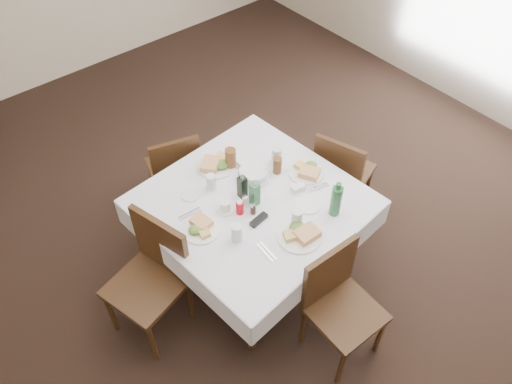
% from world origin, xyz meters
% --- Properties ---
extents(ground_plane, '(7.00, 7.00, 0.00)m').
position_xyz_m(ground_plane, '(0.00, 0.00, 0.00)').
color(ground_plane, black).
extents(room_shell, '(6.04, 7.04, 2.80)m').
position_xyz_m(room_shell, '(0.00, 0.00, 1.71)').
color(room_shell, beige).
rests_on(room_shell, ground).
extents(dining_table, '(1.49, 1.49, 0.76)m').
position_xyz_m(dining_table, '(-0.14, 0.03, 0.68)').
color(dining_table, black).
rests_on(dining_table, ground).
extents(chair_north, '(0.50, 0.50, 0.84)m').
position_xyz_m(chair_north, '(-0.24, 0.91, 0.48)').
color(chair_north, black).
rests_on(chair_north, ground).
extents(chair_south, '(0.44, 0.44, 0.90)m').
position_xyz_m(chair_south, '(-0.11, -0.81, 0.52)').
color(chair_south, black).
rests_on(chair_south, ground).
extents(chair_east, '(0.52, 0.52, 0.87)m').
position_xyz_m(chair_east, '(0.77, -0.00, 0.50)').
color(chair_east, black).
rests_on(chair_east, ground).
extents(chair_west, '(0.56, 0.56, 0.96)m').
position_xyz_m(chair_west, '(-0.93, 0.11, 0.55)').
color(chair_west, black).
rests_on(chair_west, ground).
extents(meal_north, '(0.30, 0.30, 0.06)m').
position_xyz_m(meal_north, '(-0.13, 0.46, 0.79)').
color(meal_north, white).
rests_on(meal_north, dining_table).
extents(meal_south, '(0.29, 0.29, 0.06)m').
position_xyz_m(meal_south, '(-0.10, -0.42, 0.79)').
color(meal_south, white).
rests_on(meal_south, dining_table).
extents(meal_east, '(0.27, 0.27, 0.06)m').
position_xyz_m(meal_east, '(0.35, -0.02, 0.79)').
color(meal_east, white).
rests_on(meal_east, dining_table).
extents(meal_west, '(0.25, 0.25, 0.05)m').
position_xyz_m(meal_west, '(-0.57, 0.04, 0.78)').
color(meal_west, white).
rests_on(meal_west, dining_table).
extents(side_plate_a, '(0.14, 0.14, 0.01)m').
position_xyz_m(side_plate_a, '(-0.44, 0.35, 0.77)').
color(side_plate_a, white).
rests_on(side_plate_a, dining_table).
extents(side_plate_b, '(0.17, 0.17, 0.01)m').
position_xyz_m(side_plate_b, '(0.13, -0.26, 0.77)').
color(side_plate_b, white).
rests_on(side_plate_b, dining_table).
extents(water_n, '(0.07, 0.07, 0.13)m').
position_xyz_m(water_n, '(-0.29, 0.30, 0.82)').
color(water_n, silver).
rests_on(water_n, dining_table).
extents(water_s, '(0.07, 0.07, 0.13)m').
position_xyz_m(water_s, '(-0.05, -0.33, 0.83)').
color(water_s, silver).
rests_on(water_s, dining_table).
extents(water_e, '(0.07, 0.07, 0.14)m').
position_xyz_m(water_e, '(0.24, 0.21, 0.83)').
color(water_e, silver).
rests_on(water_e, dining_table).
extents(water_w, '(0.07, 0.07, 0.14)m').
position_xyz_m(water_w, '(-0.43, -0.17, 0.83)').
color(water_w, silver).
rests_on(water_w, dining_table).
extents(iced_tea_a, '(0.08, 0.08, 0.17)m').
position_xyz_m(iced_tea_a, '(-0.05, 0.39, 0.85)').
color(iced_tea_a, brown).
rests_on(iced_tea_a, dining_table).
extents(iced_tea_b, '(0.06, 0.06, 0.13)m').
position_xyz_m(iced_tea_b, '(0.18, 0.13, 0.83)').
color(iced_tea_b, brown).
rests_on(iced_tea_b, dining_table).
extents(bread_basket, '(0.23, 0.23, 0.08)m').
position_xyz_m(bread_basket, '(0.01, 0.19, 0.80)').
color(bread_basket, silver).
rests_on(bread_basket, dining_table).
extents(oil_cruet_dark, '(0.05, 0.05, 0.23)m').
position_xyz_m(oil_cruet_dark, '(-0.16, 0.11, 0.86)').
color(oil_cruet_dark, black).
rests_on(oil_cruet_dark, dining_table).
extents(oil_cruet_green, '(0.06, 0.06, 0.24)m').
position_xyz_m(oil_cruet_green, '(-0.14, -0.00, 0.87)').
color(oil_cruet_green, '#286739').
rests_on(oil_cruet_green, dining_table).
extents(ketchup_bottle, '(0.05, 0.05, 0.12)m').
position_xyz_m(ketchup_bottle, '(-0.28, -0.01, 0.82)').
color(ketchup_bottle, '#B80311').
rests_on(ketchup_bottle, dining_table).
extents(salt_shaker, '(0.04, 0.04, 0.09)m').
position_xyz_m(salt_shaker, '(-0.21, 0.02, 0.81)').
color(salt_shaker, white).
rests_on(salt_shaker, dining_table).
extents(pepper_shaker, '(0.04, 0.04, 0.09)m').
position_xyz_m(pepper_shaker, '(-0.21, -0.07, 0.81)').
color(pepper_shaker, '#442E23').
rests_on(pepper_shaker, dining_table).
extents(coffee_mug, '(0.12, 0.12, 0.09)m').
position_xyz_m(coffee_mug, '(-0.34, 0.08, 0.80)').
color(coffee_mug, white).
rests_on(coffee_mug, dining_table).
extents(sunglasses, '(0.14, 0.06, 0.03)m').
position_xyz_m(sunglasses, '(-0.22, -0.14, 0.78)').
color(sunglasses, black).
rests_on(sunglasses, dining_table).
extents(green_bottle, '(0.07, 0.07, 0.28)m').
position_xyz_m(green_bottle, '(0.22, -0.42, 0.89)').
color(green_bottle, '#286739').
rests_on(green_bottle, dining_table).
extents(sugar_caddy, '(0.11, 0.08, 0.05)m').
position_xyz_m(sugar_caddy, '(0.17, -0.11, 0.79)').
color(sugar_caddy, white).
rests_on(sugar_caddy, dining_table).
extents(cutlery_n, '(0.05, 0.18, 0.01)m').
position_xyz_m(cutlery_n, '(-0.01, 0.42, 0.77)').
color(cutlery_n, silver).
rests_on(cutlery_n, dining_table).
extents(cutlery_s, '(0.05, 0.17, 0.01)m').
position_xyz_m(cutlery_s, '(-0.35, -0.37, 0.77)').
color(cutlery_s, silver).
rests_on(cutlery_s, dining_table).
extents(cutlery_e, '(0.17, 0.08, 0.01)m').
position_xyz_m(cutlery_e, '(0.30, -0.18, 0.77)').
color(cutlery_e, silver).
rests_on(cutlery_e, dining_table).
extents(cutlery_w, '(0.17, 0.05, 0.01)m').
position_xyz_m(cutlery_w, '(-0.55, 0.20, 0.77)').
color(cutlery_w, silver).
rests_on(cutlery_w, dining_table).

